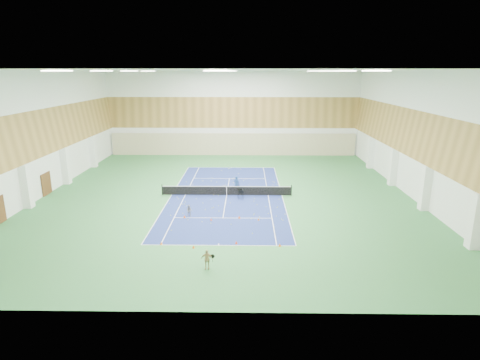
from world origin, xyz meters
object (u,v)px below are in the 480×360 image
coach (237,184)px  child_apron (207,259)px  child_court (189,211)px  tennis_net (227,190)px  ball_cart (240,194)px

coach → child_apron: bearing=98.1°
child_court → child_apron: child_apron is taller
tennis_net → ball_cart: 1.74m
child_court → tennis_net: bearing=69.1°
tennis_net → child_court: size_ratio=12.64×
ball_cart → tennis_net: bearing=130.4°
child_apron → ball_cart: 14.41m
coach → child_court: 8.02m
child_apron → ball_cart: (1.87, 14.29, -0.19)m
coach → ball_cart: (0.43, -2.06, -0.40)m
child_court → child_apron: (2.38, -9.30, 0.14)m
coach → child_court: size_ratio=1.69×
coach → child_apron: size_ratio=1.34×
coach → child_court: coach is taller
tennis_net → ball_cart: size_ratio=14.11×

